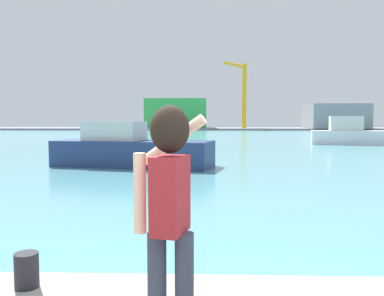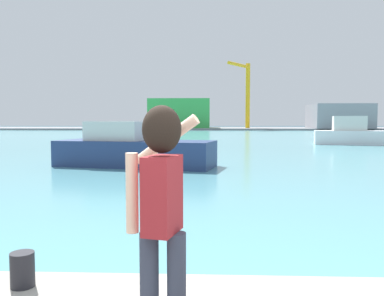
{
  "view_description": "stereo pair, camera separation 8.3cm",
  "coord_description": "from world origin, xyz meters",
  "px_view_note": "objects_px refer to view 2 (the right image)",
  "views": [
    {
      "loc": [
        -0.01,
        -2.04,
        2.09
      ],
      "look_at": [
        -0.29,
        6.66,
        1.48
      ],
      "focal_mm": 36.49,
      "sensor_mm": 36.0,
      "label": 1
    },
    {
      "loc": [
        0.07,
        -2.04,
        2.09
      ],
      "look_at": [
        -0.29,
        6.66,
        1.48
      ],
      "focal_mm": 36.49,
      "sensor_mm": 36.0,
      "label": 2
    }
  ],
  "objects_px": {
    "harbor_bollard": "(22,270)",
    "port_crane": "(246,89)",
    "person_photographer": "(161,199)",
    "boat_moored": "(132,150)",
    "boat_moored_2": "(358,134)",
    "warehouse_right": "(339,116)",
    "warehouse_left": "(180,114)"
  },
  "relations": [
    {
      "from": "harbor_bollard",
      "to": "port_crane",
      "type": "height_order",
      "value": "port_crane"
    },
    {
      "from": "person_photographer",
      "to": "harbor_bollard",
      "type": "height_order",
      "value": "person_photographer"
    },
    {
      "from": "person_photographer",
      "to": "boat_moored",
      "type": "distance_m",
      "value": 15.16
    },
    {
      "from": "person_photographer",
      "to": "boat_moored_2",
      "type": "distance_m",
      "value": 34.61
    },
    {
      "from": "warehouse_right",
      "to": "harbor_bollard",
      "type": "bearing_deg",
      "value": -110.07
    },
    {
      "from": "boat_moored",
      "to": "warehouse_right",
      "type": "distance_m",
      "value": 78.01
    },
    {
      "from": "boat_moored_2",
      "to": "port_crane",
      "type": "bearing_deg",
      "value": 106.94
    },
    {
      "from": "harbor_bollard",
      "to": "boat_moored",
      "type": "relative_size",
      "value": 0.05
    },
    {
      "from": "boat_moored",
      "to": "warehouse_left",
      "type": "bearing_deg",
      "value": 104.94
    },
    {
      "from": "harbor_bollard",
      "to": "port_crane",
      "type": "relative_size",
      "value": 0.02
    },
    {
      "from": "harbor_bollard",
      "to": "warehouse_right",
      "type": "xyz_separation_m",
      "value": [
        30.96,
        84.75,
        2.46
      ]
    },
    {
      "from": "boat_moored",
      "to": "harbor_bollard",
      "type": "bearing_deg",
      "value": -70.77
    },
    {
      "from": "person_photographer",
      "to": "warehouse_right",
      "type": "distance_m",
      "value": 90.59
    },
    {
      "from": "warehouse_left",
      "to": "warehouse_right",
      "type": "bearing_deg",
      "value": -9.07
    },
    {
      "from": "person_photographer",
      "to": "boat_moored_2",
      "type": "relative_size",
      "value": 0.22
    },
    {
      "from": "warehouse_left",
      "to": "port_crane",
      "type": "xyz_separation_m",
      "value": [
        15.29,
        -4.31,
        5.44
      ]
    },
    {
      "from": "boat_moored",
      "to": "port_crane",
      "type": "bearing_deg",
      "value": 93.06
    },
    {
      "from": "person_photographer",
      "to": "warehouse_left",
      "type": "bearing_deg",
      "value": 18.96
    },
    {
      "from": "boat_moored_2",
      "to": "warehouse_right",
      "type": "distance_m",
      "value": 56.14
    },
    {
      "from": "warehouse_right",
      "to": "boat_moored",
      "type": "bearing_deg",
      "value": -114.72
    },
    {
      "from": "person_photographer",
      "to": "warehouse_left",
      "type": "relative_size",
      "value": 0.12
    },
    {
      "from": "boat_moored_2",
      "to": "warehouse_left",
      "type": "relative_size",
      "value": 0.57
    },
    {
      "from": "warehouse_left",
      "to": "warehouse_right",
      "type": "height_order",
      "value": "warehouse_left"
    },
    {
      "from": "harbor_bollard",
      "to": "boat_moored_2",
      "type": "distance_m",
      "value": 34.4
    },
    {
      "from": "person_photographer",
      "to": "warehouse_right",
      "type": "height_order",
      "value": "warehouse_right"
    },
    {
      "from": "port_crane",
      "to": "boat_moored",
      "type": "bearing_deg",
      "value": -99.42
    },
    {
      "from": "person_photographer",
      "to": "warehouse_right",
      "type": "xyz_separation_m",
      "value": [
        29.48,
        85.65,
        1.57
      ]
    },
    {
      "from": "port_crane",
      "to": "warehouse_left",
      "type": "bearing_deg",
      "value": 164.25
    },
    {
      "from": "port_crane",
      "to": "warehouse_right",
      "type": "bearing_deg",
      "value": -3.95
    },
    {
      "from": "boat_moored_2",
      "to": "harbor_bollard",
      "type": "bearing_deg",
      "value": -103.5
    },
    {
      "from": "harbor_bollard",
      "to": "port_crane",
      "type": "xyz_separation_m",
      "value": [
        10.34,
        86.18,
        8.61
      ]
    },
    {
      "from": "harbor_bollard",
      "to": "port_crane",
      "type": "bearing_deg",
      "value": 83.16
    }
  ]
}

